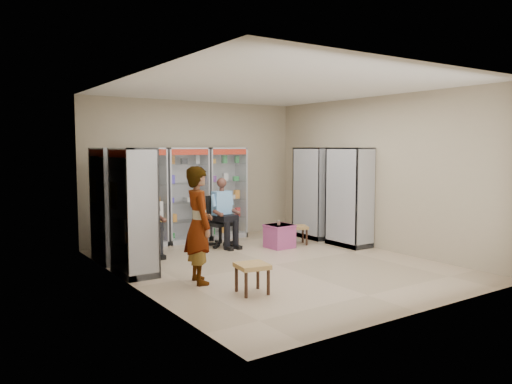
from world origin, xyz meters
TOP-DOWN VIEW (x-y plane):
  - floor at (0.00, 0.00)m, footprint 6.00×6.00m
  - room_shell at (0.00, 0.00)m, footprint 5.02×6.02m
  - cabinet_back_left at (-1.30, 2.73)m, footprint 0.90×0.50m
  - cabinet_back_mid at (-0.35, 2.73)m, footprint 0.90×0.50m
  - cabinet_back_right at (0.60, 2.73)m, footprint 0.90×0.50m
  - cabinet_right_far at (2.23, 1.60)m, footprint 0.90×0.50m
  - cabinet_right_near at (2.23, 0.50)m, footprint 0.90×0.50m
  - cabinet_left_far at (-2.23, 1.80)m, footprint 0.90×0.50m
  - cabinet_left_near at (-2.23, 0.70)m, footprint 0.90×0.50m
  - wooden_chair at (-1.55, 2.00)m, footprint 0.42×0.42m
  - seated_customer at (-1.55, 1.95)m, footprint 0.44×0.60m
  - office_chair at (0.03, 1.93)m, footprint 0.59×0.59m
  - seated_shopkeeper at (0.03, 1.88)m, footprint 0.46×0.62m
  - pink_trunk at (0.93, 1.12)m, footprint 0.51×0.49m
  - tea_glass at (0.89, 1.10)m, footprint 0.07×0.07m
  - woven_stool_a at (1.46, 1.20)m, footprint 0.51×0.51m
  - woven_stool_b at (-1.25, -1.19)m, footprint 0.47×0.47m
  - standing_man at (-1.60, -0.29)m, footprint 0.52×0.70m

SIDE VIEW (x-z plane):
  - floor at x=0.00m, z-range 0.00..0.00m
  - woven_stool_a at x=1.46m, z-range 0.00..0.38m
  - woven_stool_b at x=-1.25m, z-range 0.00..0.41m
  - pink_trunk at x=0.93m, z-range 0.00..0.47m
  - wooden_chair at x=-1.55m, z-range 0.00..0.94m
  - tea_glass at x=0.89m, z-range 0.47..0.56m
  - office_chair at x=0.03m, z-range 0.00..1.03m
  - seated_shopkeeper at x=0.03m, z-range 0.00..1.31m
  - seated_customer at x=-1.55m, z-range 0.00..1.34m
  - standing_man at x=-1.60m, z-range 0.00..1.73m
  - cabinet_back_left at x=-1.30m, z-range 0.00..2.00m
  - cabinet_back_mid at x=-0.35m, z-range 0.00..2.00m
  - cabinet_back_right at x=0.60m, z-range 0.00..2.00m
  - cabinet_right_far at x=2.23m, z-range 0.00..2.00m
  - cabinet_right_near at x=2.23m, z-range 0.00..2.00m
  - cabinet_left_far at x=-2.23m, z-range 0.00..2.00m
  - cabinet_left_near at x=-2.23m, z-range 0.00..2.00m
  - room_shell at x=0.00m, z-range 0.46..3.47m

